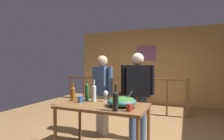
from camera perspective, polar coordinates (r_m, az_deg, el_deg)
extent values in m
plane|color=olive|center=(3.73, 7.15, -20.01)|extent=(8.15, 8.15, 0.00)
cube|color=tan|center=(6.55, 14.40, 1.09)|extent=(5.91, 0.10, 2.64)
cube|color=#905883|center=(6.57, 10.68, 5.11)|extent=(0.68, 0.03, 0.50)
cylinder|color=brown|center=(6.31, -12.96, -6.62)|extent=(0.04, 0.04, 0.95)
cylinder|color=brown|center=(6.02, -8.88, -6.99)|extent=(0.04, 0.04, 0.95)
cylinder|color=brown|center=(5.77, -4.41, -7.35)|extent=(0.04, 0.04, 0.95)
cylinder|color=brown|center=(5.56, 0.44, -7.69)|extent=(0.04, 0.04, 0.95)
cylinder|color=brown|center=(5.39, 5.63, -8.00)|extent=(0.04, 0.04, 0.95)
cylinder|color=brown|center=(5.27, 11.13, -8.25)|extent=(0.04, 0.04, 0.95)
cylinder|color=brown|center=(5.19, 16.84, -8.43)|extent=(0.04, 0.04, 0.95)
cylinder|color=brown|center=(5.17, 22.67, -8.53)|extent=(0.04, 0.04, 0.95)
cube|color=brown|center=(5.41, 3.00, -2.63)|extent=(3.73, 0.07, 0.05)
cube|color=brown|center=(5.16, 22.67, -7.99)|extent=(0.10, 0.10, 1.05)
cube|color=#38281E|center=(6.48, 6.53, -8.70)|extent=(0.90, 0.40, 0.43)
cube|color=black|center=(6.44, 6.54, -6.73)|extent=(0.20, 0.12, 0.02)
cylinder|color=black|center=(6.44, 6.54, -6.29)|extent=(0.03, 0.03, 0.08)
cube|color=black|center=(6.38, 6.47, -4.71)|extent=(0.51, 0.06, 0.28)
cube|color=black|center=(6.36, 6.40, -4.74)|extent=(0.47, 0.01, 0.25)
cube|color=brown|center=(2.84, -2.82, -11.19)|extent=(1.35, 0.76, 0.04)
cylinder|color=brown|center=(3.00, -17.42, -18.20)|extent=(0.05, 0.05, 0.73)
cylinder|color=brown|center=(3.52, -10.07, -15.12)|extent=(0.05, 0.05, 0.73)
cylinder|color=brown|center=(3.07, 11.42, -17.69)|extent=(0.05, 0.05, 0.73)
ellipsoid|color=#337060|center=(2.73, 3.10, -9.87)|extent=(0.43, 0.43, 0.13)
ellipsoid|color=#38702D|center=(2.72, 3.10, -9.13)|extent=(0.36, 0.36, 0.06)
cylinder|color=silver|center=(2.69, 4.86, -8.74)|extent=(0.16, 0.01, 0.22)
cylinder|color=silver|center=(3.07, -1.98, -9.78)|extent=(0.07, 0.07, 0.01)
cylinder|color=silver|center=(3.06, -1.98, -8.85)|extent=(0.01, 0.01, 0.09)
ellipsoid|color=silver|center=(3.04, -1.98, -7.30)|extent=(0.08, 0.08, 0.09)
cylinder|color=silver|center=(3.04, -5.70, -7.55)|extent=(0.07, 0.07, 0.25)
cone|color=silver|center=(3.02, -5.70, -4.91)|extent=(0.07, 0.07, 0.03)
cylinder|color=silver|center=(3.02, -5.71, -3.83)|extent=(0.03, 0.03, 0.08)
cylinder|color=#1E5628|center=(3.15, -7.84, -7.10)|extent=(0.07, 0.07, 0.26)
cone|color=#1E5628|center=(3.14, -7.85, -4.44)|extent=(0.07, 0.07, 0.03)
cylinder|color=#1E5628|center=(3.13, -7.85, -3.44)|extent=(0.03, 0.03, 0.08)
cylinder|color=brown|center=(3.15, -12.15, -7.61)|extent=(0.07, 0.07, 0.21)
cone|color=brown|center=(3.13, -12.17, -5.40)|extent=(0.07, 0.07, 0.03)
cylinder|color=brown|center=(3.12, -12.17, -4.50)|extent=(0.03, 0.03, 0.07)
cylinder|color=black|center=(2.43, 1.14, -10.07)|extent=(0.08, 0.08, 0.23)
cone|color=black|center=(2.41, 1.14, -6.93)|extent=(0.08, 0.08, 0.04)
cylinder|color=black|center=(2.40, 1.14, -5.53)|extent=(0.03, 0.03, 0.08)
cylinder|color=#B7332D|center=(2.44, 5.43, -11.66)|extent=(0.08, 0.08, 0.10)
torus|color=#B7332D|center=(2.42, 6.65, -11.63)|extent=(0.05, 0.01, 0.05)
cylinder|color=#3866B2|center=(3.03, -9.91, -9.04)|extent=(0.08, 0.08, 0.10)
torus|color=#3866B2|center=(3.00, -9.03, -9.04)|extent=(0.05, 0.01, 0.05)
cylinder|color=beige|center=(3.64, -2.09, -14.05)|extent=(0.13, 0.13, 0.79)
cylinder|color=beige|center=(3.77, -4.01, -13.50)|extent=(0.13, 0.13, 0.79)
cube|color=#3D5684|center=(3.58, -3.09, -3.37)|extent=(0.41, 0.34, 0.56)
cylinder|color=#3D5684|center=(3.42, -0.57, -3.38)|extent=(0.09, 0.09, 0.53)
cylinder|color=#3D5684|center=(3.75, -5.38, -2.94)|extent=(0.09, 0.09, 0.53)
sphere|color=tan|center=(3.57, -3.10, 2.81)|extent=(0.22, 0.22, 0.22)
cylinder|color=#3D5684|center=(3.48, 9.52, -14.66)|extent=(0.13, 0.13, 0.80)
cylinder|color=#3D5684|center=(3.46, 6.47, -14.77)|extent=(0.13, 0.13, 0.80)
cube|color=black|center=(3.34, 8.05, -3.36)|extent=(0.47, 0.36, 0.57)
cylinder|color=black|center=(3.39, 12.42, -3.08)|extent=(0.09, 0.09, 0.54)
cylinder|color=black|center=(3.31, 3.58, -3.15)|extent=(0.09, 0.09, 0.54)
sphere|color=beige|center=(3.33, 8.08, 3.42)|extent=(0.22, 0.22, 0.22)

